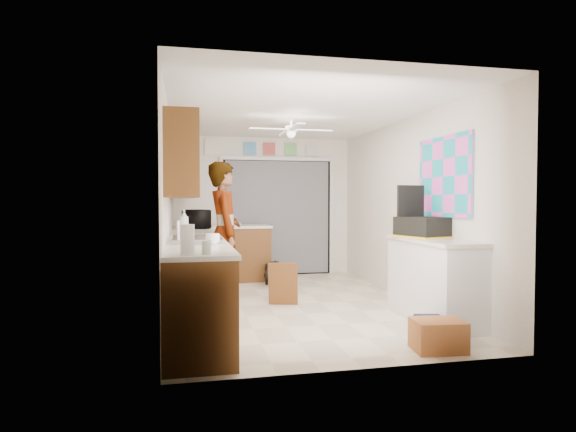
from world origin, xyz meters
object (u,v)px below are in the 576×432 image
suitcase (422,227)px  navy_crate (435,328)px  soap_bottle (184,222)px  dog (272,272)px  cup (213,239)px  microwave (197,219)px  cardboard_box (438,335)px  paper_towel_roll (187,240)px  man (224,233)px

suitcase → navy_crate: (-0.32, -0.90, -0.95)m
soap_bottle → dog: bearing=49.2°
cup → suitcase: bearing=10.3°
microwave → cardboard_box: 4.18m
paper_towel_roll → navy_crate: size_ratio=0.68×
navy_crate → man: (-1.90, 2.10, 0.83)m
soap_bottle → navy_crate: bearing=-36.7°
cardboard_box → microwave: bearing=120.6°
soap_bottle → cup: bearing=-78.5°
cardboard_box → navy_crate: bearing=64.3°
paper_towel_roll → cardboard_box: bearing=1.3°
suitcase → cardboard_box: size_ratio=1.20×
man → navy_crate: bearing=-139.4°
cup → man: bearing=81.4°
man → dog: 1.77m
microwave → cardboard_box: bearing=-161.8°
paper_towel_roll → cardboard_box: paper_towel_roll is taller
soap_bottle → navy_crate: (2.42, -1.80, -0.99)m
microwave → cup: bearing=169.4°
soap_bottle → dog: 2.34m
navy_crate → dog: size_ratio=0.73×
microwave → paper_towel_roll: size_ratio=2.11×
soap_bottle → dog: soap_bottle is taller
navy_crate → man: 2.95m
dog → soap_bottle: bearing=-106.8°
paper_towel_roll → navy_crate: paper_towel_roll is taller
soap_bottle → navy_crate: soap_bottle is taller
cup → man: size_ratio=0.07×
microwave → man: man is taller
microwave → suitcase: size_ratio=0.94×
dog → cup: bearing=-86.9°
cardboard_box → dog: dog is taller
microwave → cup: size_ratio=3.68×
suitcase → navy_crate: 1.35m
soap_bottle → man: (0.52, 0.30, -0.16)m
microwave → man: (0.33, -1.08, -0.14)m
microwave → dog: microwave is taller
cardboard_box → navy_crate: 0.37m
microwave → navy_crate: bearing=-157.3°
cardboard_box → man: 3.10m
navy_crate → man: bearing=132.1°
suitcase → dog: size_ratio=1.10×
microwave → dog: bearing=-90.5°
paper_towel_roll → dog: 4.15m
man → dog: size_ratio=3.81×
soap_bottle → dog: (1.41, 1.63, -0.91)m
soap_bottle → cup: 1.38m
suitcase → navy_crate: suitcase is taller
soap_bottle → cup: (0.27, -1.35, -0.11)m
cup → paper_towel_roll: size_ratio=0.57×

